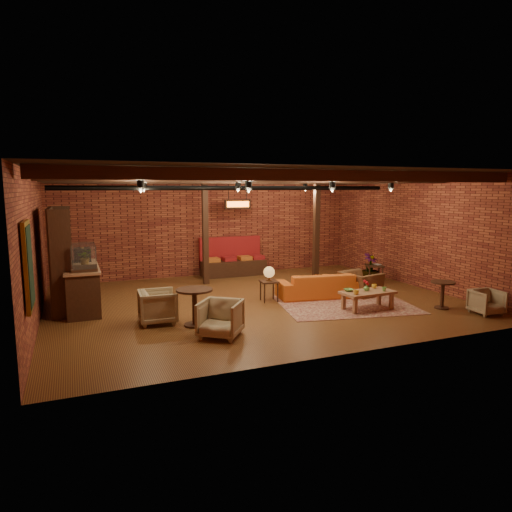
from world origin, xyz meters
name	(u,v)px	position (x,y,z in m)	size (l,w,h in m)	color
floor	(257,302)	(0.00, 0.00, 0.00)	(10.00, 10.00, 0.00)	#411C10
ceiling	(257,173)	(0.00, 0.00, 3.20)	(10.00, 8.00, 0.02)	black
wall_back	(211,226)	(0.00, 4.00, 1.60)	(10.00, 0.02, 3.20)	maroon
wall_front	(347,263)	(0.00, -4.00, 1.60)	(10.00, 0.02, 3.20)	maroon
wall_left	(34,249)	(-5.00, 0.00, 1.60)	(0.02, 8.00, 3.20)	maroon
wall_right	(417,232)	(5.00, 0.00, 1.60)	(0.02, 8.00, 3.20)	maroon
ceiling_beams	(257,178)	(0.00, 0.00, 3.08)	(9.80, 6.40, 0.22)	black
ceiling_pipe	(235,188)	(0.00, 1.60, 2.85)	(0.12, 0.12, 9.60)	black
post_left	(205,231)	(-0.60, 2.60, 1.60)	(0.16, 0.16, 3.20)	black
post_right	(316,229)	(2.80, 2.00, 1.60)	(0.16, 0.16, 3.20)	black
service_counter	(82,275)	(-4.10, 1.00, 0.80)	(0.80, 2.50, 1.60)	black
plant_counter	(85,256)	(-4.00, 1.20, 1.22)	(0.35, 0.39, 0.30)	#337F33
shelving_hutch	(62,259)	(-4.50, 1.10, 1.20)	(0.52, 2.00, 2.40)	black
chalkboard_menu	(29,266)	(-4.93, -2.30, 1.60)	(0.08, 0.96, 1.46)	black
banquette	(233,260)	(0.60, 3.55, 0.50)	(2.10, 0.70, 1.00)	maroon
service_sign	(238,204)	(0.60, 3.10, 2.35)	(0.86, 0.06, 0.30)	orange
ceiling_spotlights	(257,187)	(0.00, 0.00, 2.86)	(6.40, 4.40, 0.28)	black
rug	(345,304)	(1.89, -1.11, 0.01)	(3.16, 2.42, 0.01)	maroon
sofa	(319,285)	(1.70, -0.16, 0.32)	(2.20, 0.86, 0.64)	#C7581B
coffee_table	(367,293)	(2.13, -1.65, 0.39)	(1.30, 0.69, 0.69)	#A46C4C
side_table_lamp	(269,275)	(0.29, -0.07, 0.68)	(0.47, 0.47, 0.89)	black
round_table_left	(195,301)	(-1.98, -1.41, 0.53)	(0.75, 0.75, 0.78)	black
armchair_a	(158,305)	(-2.65, -0.92, 0.39)	(0.76, 0.71, 0.78)	beige
armchair_b	(220,317)	(-1.70, -2.28, 0.39)	(0.76, 0.71, 0.78)	beige
armchair_right	(360,280)	(2.82, -0.38, 0.42)	(0.96, 0.62, 0.84)	brown
side_table_book	(375,266)	(4.19, 0.86, 0.50)	(0.63, 0.63, 0.57)	black
round_table_right	(443,291)	(3.83, -2.27, 0.44)	(0.56, 0.56, 0.65)	black
armchair_far	(487,301)	(4.40, -3.03, 0.31)	(0.60, 0.56, 0.62)	beige
plant_tall	(371,239)	(4.10, 0.95, 1.33)	(1.49, 1.49, 2.66)	#4C7F4C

